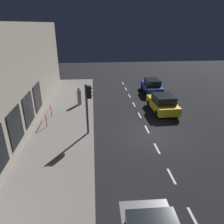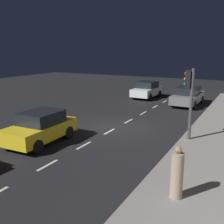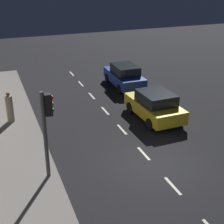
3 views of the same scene
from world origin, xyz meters
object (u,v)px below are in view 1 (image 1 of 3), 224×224
at_px(traffic_light, 88,101).
at_px(pedestrian_0, 79,97).
at_px(parked_car_1, 163,103).
at_px(parked_car_2, 152,86).

relative_size(traffic_light, pedestrian_0, 2.15).
bearing_deg(traffic_light, parked_car_1, -150.66).
distance_m(parked_car_1, parked_car_2, 5.54).
bearing_deg(parked_car_2, traffic_light, -126.28).
height_order(parked_car_1, parked_car_2, same).
bearing_deg(parked_car_1, parked_car_2, 82.94).
relative_size(traffic_light, parked_car_2, 0.89).
distance_m(parked_car_1, pedestrian_0, 7.79).
height_order(traffic_light, parked_car_2, traffic_light).
relative_size(parked_car_1, parked_car_2, 0.98).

